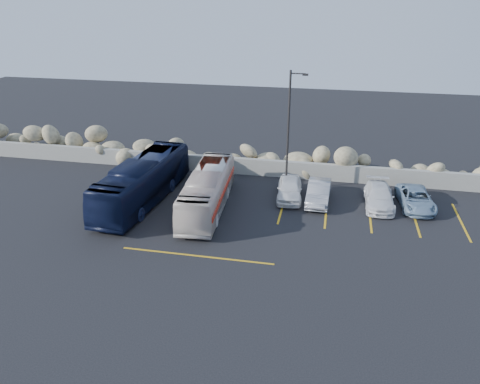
% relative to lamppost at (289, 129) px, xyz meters
% --- Properties ---
extents(ground, '(90.00, 90.00, 0.00)m').
position_rel_lamppost_xyz_m(ground, '(-2.56, -9.50, -4.30)').
color(ground, black).
rests_on(ground, ground).
extents(seawall, '(60.00, 0.40, 1.20)m').
position_rel_lamppost_xyz_m(seawall, '(-2.56, 2.50, -3.70)').
color(seawall, gray).
rests_on(seawall, ground).
extents(riprap_pile, '(54.00, 2.80, 2.60)m').
position_rel_lamppost_xyz_m(riprap_pile, '(-2.56, 3.70, -3.00)').
color(riprap_pile, '#867758').
rests_on(riprap_pile, ground).
extents(parking_lines, '(18.16, 9.36, 0.01)m').
position_rel_lamppost_xyz_m(parking_lines, '(2.09, -3.93, -4.29)').
color(parking_lines, gold).
rests_on(parking_lines, ground).
extents(lamppost, '(1.14, 0.18, 8.00)m').
position_rel_lamppost_xyz_m(lamppost, '(0.00, 0.00, 0.00)').
color(lamppost, '#2C2927').
rests_on(lamppost, ground).
extents(vintage_bus, '(2.66, 8.86, 2.43)m').
position_rel_lamppost_xyz_m(vintage_bus, '(-4.47, -3.76, -3.08)').
color(vintage_bus, silver).
rests_on(vintage_bus, ground).
extents(tour_coach, '(3.02, 10.09, 2.77)m').
position_rel_lamppost_xyz_m(tour_coach, '(-8.75, -3.53, -2.91)').
color(tour_coach, black).
rests_on(tour_coach, ground).
extents(car_a, '(1.87, 4.00, 1.33)m').
position_rel_lamppost_xyz_m(car_a, '(0.30, -1.17, -3.63)').
color(car_a, white).
rests_on(car_a, ground).
extents(car_b, '(1.49, 4.01, 1.31)m').
position_rel_lamppost_xyz_m(car_b, '(2.18, -1.36, -3.64)').
color(car_b, '#9D9DA1').
rests_on(car_b, ground).
extents(car_c, '(1.77, 4.24, 1.23)m').
position_rel_lamppost_xyz_m(car_c, '(5.92, -1.17, -3.68)').
color(car_c, white).
rests_on(car_c, ground).
extents(car_d, '(2.28, 4.28, 1.14)m').
position_rel_lamppost_xyz_m(car_d, '(8.13, -0.96, -3.72)').
color(car_d, '#7D99B2').
rests_on(car_d, ground).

